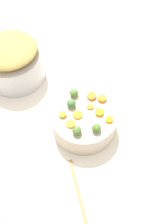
# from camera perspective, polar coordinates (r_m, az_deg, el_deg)

# --- Properties ---
(tabletop) EXTENTS (2.40, 2.40, 0.02)m
(tabletop) POSITION_cam_1_polar(r_m,az_deg,el_deg) (1.00, 3.16, -1.84)
(tabletop) COLOR white
(tabletop) RESTS_ON ground
(serving_bowl_carrots) EXTENTS (0.25, 0.25, 0.10)m
(serving_bowl_carrots) POSITION_cam_1_polar(r_m,az_deg,el_deg) (0.92, -0.00, -1.99)
(serving_bowl_carrots) COLOR #BAA994
(serving_bowl_carrots) RESTS_ON tabletop
(metal_pot) EXTENTS (0.26, 0.26, 0.13)m
(metal_pot) POSITION_cam_1_polar(r_m,az_deg,el_deg) (1.12, -16.08, 10.44)
(metal_pot) COLOR #B7B5B5
(metal_pot) RESTS_ON tabletop
(stuffing_mound) EXTENTS (0.23, 0.23, 0.06)m
(stuffing_mound) POSITION_cam_1_polar(r_m,az_deg,el_deg) (1.05, -17.33, 13.93)
(stuffing_mound) COLOR tan
(stuffing_mound) RESTS_ON metal_pot
(carrot_slice_0) EXTENTS (0.04, 0.04, 0.01)m
(carrot_slice_0) POSITION_cam_1_polar(r_m,az_deg,el_deg) (0.88, -1.51, -0.67)
(carrot_slice_0) COLOR orange
(carrot_slice_0) RESTS_ON serving_bowl_carrots
(carrot_slice_1) EXTENTS (0.03, 0.03, 0.01)m
(carrot_slice_1) POSITION_cam_1_polar(r_m,az_deg,el_deg) (0.90, 1.48, 1.34)
(carrot_slice_1) COLOR orange
(carrot_slice_1) RESTS_ON serving_bowl_carrots
(carrot_slice_2) EXTENTS (0.04, 0.04, 0.01)m
(carrot_slice_2) POSITION_cam_1_polar(r_m,az_deg,el_deg) (0.88, -5.05, -0.62)
(carrot_slice_2) COLOR orange
(carrot_slice_2) RESTS_ON serving_bowl_carrots
(carrot_slice_3) EXTENTS (0.05, 0.05, 0.01)m
(carrot_slice_3) POSITION_cam_1_polar(r_m,az_deg,el_deg) (0.92, 1.82, 3.75)
(carrot_slice_3) COLOR orange
(carrot_slice_3) RESTS_ON serving_bowl_carrots
(carrot_slice_4) EXTENTS (0.04, 0.04, 0.01)m
(carrot_slice_4) POSITION_cam_1_polar(r_m,az_deg,el_deg) (0.87, 5.95, -1.79)
(carrot_slice_4) COLOR orange
(carrot_slice_4) RESTS_ON serving_bowl_carrots
(carrot_slice_5) EXTENTS (0.04, 0.04, 0.01)m
(carrot_slice_5) POSITION_cam_1_polar(r_m,az_deg,el_deg) (0.88, 3.67, -0.08)
(carrot_slice_5) COLOR orange
(carrot_slice_5) RESTS_ON serving_bowl_carrots
(carrot_slice_6) EXTENTS (0.04, 0.04, 0.01)m
(carrot_slice_6) POSITION_cam_1_polar(r_m,az_deg,el_deg) (0.92, 4.14, 3.22)
(carrot_slice_6) COLOR orange
(carrot_slice_6) RESTS_ON serving_bowl_carrots
(carrot_slice_7) EXTENTS (0.05, 0.05, 0.01)m
(carrot_slice_7) POSITION_cam_1_polar(r_m,az_deg,el_deg) (0.86, -3.17, -2.79)
(carrot_slice_7) COLOR orange
(carrot_slice_7) RESTS_ON serving_bowl_carrots
(brussels_sprout_0) EXTENTS (0.03, 0.03, 0.03)m
(brussels_sprout_0) POSITION_cam_1_polar(r_m,az_deg,el_deg) (0.83, -1.70, -4.44)
(brussels_sprout_0) COLOR #527334
(brussels_sprout_0) RESTS_ON serving_bowl_carrots
(brussels_sprout_1) EXTENTS (0.03, 0.03, 0.03)m
(brussels_sprout_1) POSITION_cam_1_polar(r_m,az_deg,el_deg) (0.89, -3.02, 2.03)
(brussels_sprout_1) COLOR #4C7B41
(brussels_sprout_1) RESTS_ON serving_bowl_carrots
(brussels_sprout_2) EXTENTS (0.03, 0.03, 0.03)m
(brussels_sprout_2) POSITION_cam_1_polar(r_m,az_deg,el_deg) (0.92, -2.39, 4.53)
(brussels_sprout_2) COLOR #5A8239
(brussels_sprout_2) RESTS_ON serving_bowl_carrots
(brussels_sprout_3) EXTENTS (0.03, 0.03, 0.03)m
(brussels_sprout_3) POSITION_cam_1_polar(r_m,az_deg,el_deg) (0.83, 2.95, -3.84)
(brussels_sprout_3) COLOR #4D752F
(brussels_sprout_3) RESTS_ON serving_bowl_carrots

